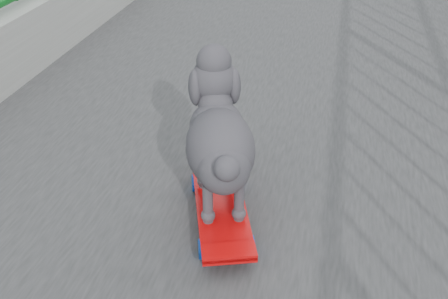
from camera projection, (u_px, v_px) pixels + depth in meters
The scene contains 3 objects.
skateboard at pixel (220, 206), 1.57m from camera, with size 0.30×0.52×0.07m.
poodle at pixel (219, 137), 1.48m from camera, with size 0.28×0.45×0.39m.
car_6 at pixel (34, 94), 16.96m from camera, with size 2.26×4.89×1.36m, color white.
Camera 1 is at (0.09, 3.04, 8.02)m, focal length 42.00 mm.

